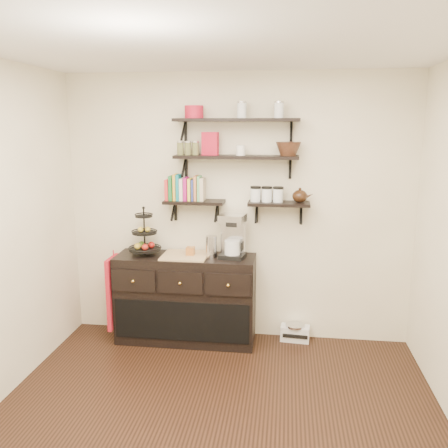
% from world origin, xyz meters
% --- Properties ---
extents(floor, '(3.50, 3.50, 0.00)m').
position_xyz_m(floor, '(0.00, 0.00, 0.00)').
color(floor, black).
rests_on(floor, ground).
extents(ceiling, '(3.50, 3.50, 0.02)m').
position_xyz_m(ceiling, '(0.00, 0.00, 2.70)').
color(ceiling, white).
rests_on(ceiling, back_wall).
extents(back_wall, '(3.50, 0.02, 2.70)m').
position_xyz_m(back_wall, '(0.00, 1.75, 1.35)').
color(back_wall, white).
rests_on(back_wall, ground).
extents(shelf_top, '(1.20, 0.27, 0.23)m').
position_xyz_m(shelf_top, '(0.00, 1.62, 2.23)').
color(shelf_top, black).
rests_on(shelf_top, back_wall).
extents(shelf_mid, '(1.20, 0.27, 0.23)m').
position_xyz_m(shelf_mid, '(0.00, 1.62, 1.88)').
color(shelf_mid, black).
rests_on(shelf_mid, back_wall).
extents(shelf_low_left, '(0.60, 0.25, 0.23)m').
position_xyz_m(shelf_low_left, '(-0.42, 1.63, 1.43)').
color(shelf_low_left, black).
rests_on(shelf_low_left, back_wall).
extents(shelf_low_right, '(0.60, 0.25, 0.23)m').
position_xyz_m(shelf_low_right, '(0.42, 1.63, 1.43)').
color(shelf_low_right, black).
rests_on(shelf_low_right, back_wall).
extents(cookbooks, '(0.40, 0.15, 0.26)m').
position_xyz_m(cookbooks, '(-0.49, 1.63, 1.57)').
color(cookbooks, red).
rests_on(cookbooks, shelf_low_left).
extents(glass_canisters, '(0.32, 0.10, 0.13)m').
position_xyz_m(glass_canisters, '(0.30, 1.63, 1.51)').
color(glass_canisters, silver).
rests_on(glass_canisters, shelf_low_right).
extents(sideboard, '(1.40, 0.50, 0.92)m').
position_xyz_m(sideboard, '(-0.50, 1.51, 0.45)').
color(sideboard, black).
rests_on(sideboard, floor).
extents(fruit_stand, '(0.32, 0.32, 0.47)m').
position_xyz_m(fruit_stand, '(-0.91, 1.52, 1.06)').
color(fruit_stand, black).
rests_on(fruit_stand, sideboard).
extents(candle, '(0.08, 0.08, 0.08)m').
position_xyz_m(candle, '(-0.44, 1.51, 0.96)').
color(candle, '#9F5C24').
rests_on(candle, sideboard).
extents(coffee_maker, '(0.27, 0.27, 0.44)m').
position_xyz_m(coffee_maker, '(-0.02, 1.54, 1.11)').
color(coffee_maker, black).
rests_on(coffee_maker, sideboard).
extents(thermal_carafe, '(0.11, 0.11, 0.22)m').
position_xyz_m(thermal_carafe, '(-0.23, 1.49, 1.01)').
color(thermal_carafe, silver).
rests_on(thermal_carafe, sideboard).
extents(apron, '(0.04, 0.31, 0.73)m').
position_xyz_m(apron, '(-1.23, 1.41, 0.52)').
color(apron, maroon).
rests_on(apron, sideboard).
extents(radio, '(0.30, 0.21, 0.18)m').
position_xyz_m(radio, '(0.62, 1.64, 0.09)').
color(radio, silver).
rests_on(radio, floor).
extents(recipe_box, '(0.17, 0.09, 0.22)m').
position_xyz_m(recipe_box, '(-0.25, 1.61, 2.01)').
color(recipe_box, '#AD132B').
rests_on(recipe_box, shelf_mid).
extents(walnut_bowl, '(0.24, 0.24, 0.13)m').
position_xyz_m(walnut_bowl, '(0.50, 1.61, 1.96)').
color(walnut_bowl, black).
rests_on(walnut_bowl, shelf_mid).
extents(ramekins, '(0.09, 0.09, 0.10)m').
position_xyz_m(ramekins, '(0.04, 1.61, 1.95)').
color(ramekins, white).
rests_on(ramekins, shelf_mid).
extents(teapot, '(0.22, 0.18, 0.15)m').
position_xyz_m(teapot, '(0.62, 1.63, 1.52)').
color(teapot, black).
rests_on(teapot, shelf_low_right).
extents(red_pot, '(0.18, 0.18, 0.12)m').
position_xyz_m(red_pot, '(-0.41, 1.61, 2.31)').
color(red_pot, '#AD132B').
rests_on(red_pot, shelf_top).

